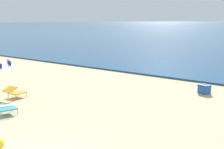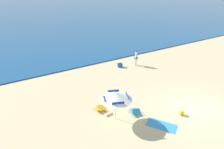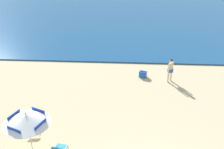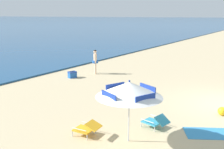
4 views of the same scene
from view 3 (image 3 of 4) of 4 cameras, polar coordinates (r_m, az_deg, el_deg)
name	(u,v)px [view 3 (image 3 of 4)]	position (r m, az deg, el deg)	size (l,w,h in m)	color
beach_umbrella_striped_main	(26,119)	(11.57, -18.53, -9.29)	(2.14, 2.14, 1.98)	silver
lounge_chair_under_umbrella	(32,125)	(13.50, -17.48, -10.64)	(0.64, 0.93, 0.51)	gold
person_standing_near_shore	(170,69)	(17.10, 12.90, 1.26)	(0.40, 0.40, 1.62)	beige
cooler_box	(143,74)	(17.67, 6.90, 0.05)	(0.58, 0.49, 0.43)	#1E56A8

